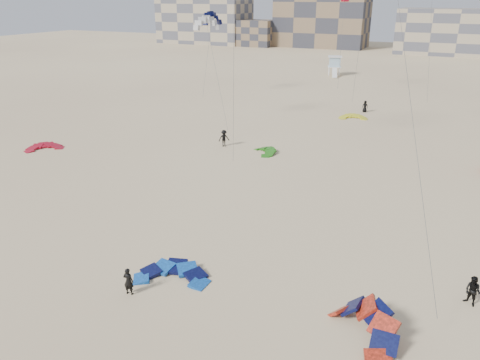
% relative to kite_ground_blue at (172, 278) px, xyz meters
% --- Properties ---
extents(ground, '(320.00, 320.00, 0.00)m').
position_rel_kite_ground_blue_xyz_m(ground, '(1.13, -1.70, 0.00)').
color(ground, beige).
rests_on(ground, ground).
extents(kite_ground_blue, '(4.99, 5.14, 1.58)m').
position_rel_kite_ground_blue_xyz_m(kite_ground_blue, '(0.00, 0.00, 0.00)').
color(kite_ground_blue, blue).
rests_on(kite_ground_blue, ground).
extents(kite_ground_orange, '(5.93, 5.93, 4.15)m').
position_rel_kite_ground_blue_xyz_m(kite_ground_orange, '(11.05, -0.25, 0.00)').
color(kite_ground_orange, '#FF351E').
rests_on(kite_ground_orange, ground).
extents(kite_ground_red, '(5.16, 5.14, 1.44)m').
position_rel_kite_ground_blue_xyz_m(kite_ground_red, '(-25.79, 15.05, 0.00)').
color(kite_ground_red, '#B30E23').
rests_on(kite_ground_red, ground).
extents(kite_ground_green, '(4.36, 4.33, 1.64)m').
position_rel_kite_ground_blue_xyz_m(kite_ground_green, '(-3.91, 23.82, 0.00)').
color(kite_ground_green, '#307C12').
rests_on(kite_ground_green, ground).
extents(kite_ground_yellow, '(4.30, 4.44, 1.36)m').
position_rel_kite_ground_blue_xyz_m(kite_ground_yellow, '(1.24, 42.41, 0.00)').
color(kite_ground_yellow, '#F2FF2B').
rests_on(kite_ground_yellow, ground).
extents(kitesurfer_main, '(0.64, 0.47, 1.61)m').
position_rel_kite_ground_blue_xyz_m(kitesurfer_main, '(-1.27, -2.34, 0.80)').
color(kitesurfer_main, black).
rests_on(kitesurfer_main, ground).
extents(kitesurfer_b, '(1.04, 0.99, 1.69)m').
position_rel_kite_ground_blue_xyz_m(kitesurfer_b, '(15.71, 4.50, 0.85)').
color(kitesurfer_b, black).
rests_on(kitesurfer_b, ground).
extents(kitesurfer_c, '(1.32, 1.27, 1.81)m').
position_rel_kite_ground_blue_xyz_m(kitesurfer_c, '(-8.77, 24.03, 0.90)').
color(kitesurfer_c, black).
rests_on(kitesurfer_c, ground).
extents(kitesurfer_e, '(0.89, 0.68, 1.62)m').
position_rel_kite_ground_blue_xyz_m(kitesurfer_e, '(1.92, 46.70, 0.81)').
color(kitesurfer_e, black).
rests_on(kitesurfer_e, ground).
extents(kite_fly_grey, '(7.49, 7.50, 12.07)m').
position_rel_kite_ground_blue_xyz_m(kite_fly_grey, '(-14.90, 31.90, 12.07)').
color(kite_fly_grey, silver).
rests_on(kite_fly_grey, ground).
extents(kite_fly_navy, '(4.60, 8.40, 12.16)m').
position_rel_kite_ground_blue_xyz_m(kite_fly_navy, '(-22.91, 48.03, 11.80)').
color(kite_fly_navy, '#0B1140').
rests_on(kite_fly_navy, ground).
extents(lifeguard_tower_far, '(3.39, 5.64, 3.85)m').
position_rel_kite_ground_blue_xyz_m(lifeguard_tower_far, '(-10.25, 76.96, 1.91)').
color(lifeguard_tower_far, white).
rests_on(lifeguard_tower_far, ground).
extents(condo_west_a, '(30.00, 15.00, 14.00)m').
position_rel_kite_ground_blue_xyz_m(condo_west_a, '(-68.87, 128.30, 7.00)').
color(condo_west_a, tan).
rests_on(condo_west_a, ground).
extents(condo_west_b, '(28.00, 14.00, 18.00)m').
position_rel_kite_ground_blue_xyz_m(condo_west_b, '(-28.87, 132.30, 9.00)').
color(condo_west_b, '#7A644A').
rests_on(condo_west_b, ground).
extents(condo_mid, '(32.00, 16.00, 12.00)m').
position_rel_kite_ground_blue_xyz_m(condo_mid, '(11.13, 128.30, 6.00)').
color(condo_mid, tan).
rests_on(condo_mid, ground).
extents(condo_fill_left, '(12.00, 10.00, 8.00)m').
position_rel_kite_ground_blue_xyz_m(condo_fill_left, '(-48.87, 126.30, 4.00)').
color(condo_fill_left, '#7A644A').
rests_on(condo_fill_left, ground).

